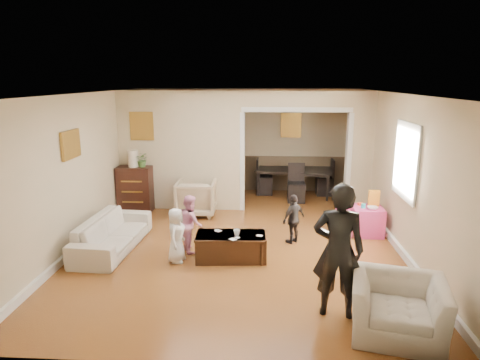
# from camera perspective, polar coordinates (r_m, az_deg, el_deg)

# --- Properties ---
(floor) EXTENTS (7.00, 7.00, 0.00)m
(floor) POSITION_cam_1_polar(r_m,az_deg,el_deg) (7.74, -0.09, -7.93)
(floor) COLOR #A9652B
(floor) RESTS_ON ground
(partition_left) EXTENTS (2.75, 0.18, 2.60)m
(partition_left) POSITION_cam_1_polar(r_m,az_deg,el_deg) (9.29, -7.94, 3.93)
(partition_left) COLOR #C0B38C
(partition_left) RESTS_ON ground
(partition_right) EXTENTS (0.55, 0.18, 2.60)m
(partition_right) POSITION_cam_1_polar(r_m,az_deg,el_deg) (9.35, 15.95, 3.59)
(partition_right) COLOR #C0B38C
(partition_right) RESTS_ON ground
(partition_header) EXTENTS (2.22, 0.18, 0.35)m
(partition_header) POSITION_cam_1_polar(r_m,az_deg,el_deg) (9.02, 7.72, 10.84)
(partition_header) COLOR #C0B38C
(partition_header) RESTS_ON partition_right
(window_pane) EXTENTS (0.03, 0.95, 1.10)m
(window_pane) POSITION_cam_1_polar(r_m,az_deg,el_deg) (7.28, 21.70, 2.43)
(window_pane) COLOR white
(window_pane) RESTS_ON ground
(framed_art_partition) EXTENTS (0.45, 0.03, 0.55)m
(framed_art_partition) POSITION_cam_1_polar(r_m,az_deg,el_deg) (9.32, -13.19, 7.15)
(framed_art_partition) COLOR brown
(framed_art_partition) RESTS_ON partition_left
(framed_art_sofa_wall) EXTENTS (0.03, 0.55, 0.40)m
(framed_art_sofa_wall) POSITION_cam_1_polar(r_m,az_deg,el_deg) (7.37, -22.00, 4.50)
(framed_art_sofa_wall) COLOR brown
(framed_art_alcove) EXTENTS (0.45, 0.03, 0.55)m
(framed_art_alcove) POSITION_cam_1_polar(r_m,az_deg,el_deg) (10.71, 6.94, 7.39)
(framed_art_alcove) COLOR brown
(sofa) EXTENTS (0.86, 1.96, 0.56)m
(sofa) POSITION_cam_1_polar(r_m,az_deg,el_deg) (7.53, -16.91, -6.91)
(sofa) COLOR beige
(sofa) RESTS_ON ground
(armchair_back) EXTENTS (0.82, 0.84, 0.75)m
(armchair_back) POSITION_cam_1_polar(r_m,az_deg,el_deg) (8.99, -5.95, -2.38)
(armchair_back) COLOR tan
(armchair_back) RESTS_ON ground
(armchair_front) EXTENTS (1.19, 1.09, 0.66)m
(armchair_front) POSITION_cam_1_polar(r_m,az_deg,el_deg) (5.25, 20.65, -15.92)
(armchair_front) COLOR beige
(armchair_front) RESTS_ON ground
(dresser) EXTENTS (0.73, 0.41, 1.00)m
(dresser) POSITION_cam_1_polar(r_m,az_deg,el_deg) (9.41, -14.06, -1.22)
(dresser) COLOR black
(dresser) RESTS_ON ground
(table_lamp) EXTENTS (0.22, 0.22, 0.36)m
(table_lamp) POSITION_cam_1_polar(r_m,az_deg,el_deg) (9.27, -14.30, 2.84)
(table_lamp) COLOR beige
(table_lamp) RESTS_ON dresser
(potted_plant) EXTENTS (0.29, 0.25, 0.32)m
(potted_plant) POSITION_cam_1_polar(r_m,az_deg,el_deg) (9.21, -13.11, 2.71)
(potted_plant) COLOR #497233
(potted_plant) RESTS_ON dresser
(coffee_table) EXTENTS (1.15, 0.64, 0.42)m
(coffee_table) POSITION_cam_1_polar(r_m,az_deg,el_deg) (6.85, -1.25, -9.02)
(coffee_table) COLOR #361F11
(coffee_table) RESTS_ON ground
(coffee_cup) EXTENTS (0.11, 0.11, 0.10)m
(coffee_cup) POSITION_cam_1_polar(r_m,az_deg,el_deg) (6.70, -0.43, -7.17)
(coffee_cup) COLOR silver
(coffee_cup) RESTS_ON coffee_table
(play_table) EXTENTS (0.56, 0.56, 0.53)m
(play_table) POSITION_cam_1_polar(r_m,az_deg,el_deg) (8.20, 16.87, -5.32)
(play_table) COLOR #D53881
(play_table) RESTS_ON ground
(cereal_box) EXTENTS (0.20, 0.07, 0.30)m
(cereal_box) POSITION_cam_1_polar(r_m,az_deg,el_deg) (8.20, 17.73, -2.36)
(cereal_box) COLOR yellow
(cereal_box) RESTS_ON play_table
(cyan_cup) EXTENTS (0.08, 0.08, 0.08)m
(cyan_cup) POSITION_cam_1_polar(r_m,az_deg,el_deg) (8.04, 16.41, -3.40)
(cyan_cup) COLOR #22ADAC
(cyan_cup) RESTS_ON play_table
(toy_block) EXTENTS (0.10, 0.08, 0.05)m
(toy_block) POSITION_cam_1_polar(r_m,az_deg,el_deg) (8.20, 16.00, -3.15)
(toy_block) COLOR red
(toy_block) RESTS_ON play_table
(play_bowl) EXTENTS (0.20, 0.20, 0.05)m
(play_bowl) POSITION_cam_1_polar(r_m,az_deg,el_deg) (8.02, 17.56, -3.65)
(play_bowl) COLOR silver
(play_bowl) RESTS_ON play_table
(dining_table) EXTENTS (2.03, 1.38, 0.65)m
(dining_table) POSITION_cam_1_polar(r_m,az_deg,el_deg) (10.61, 7.40, -0.21)
(dining_table) COLOR black
(dining_table) RESTS_ON ground
(adult_person) EXTENTS (0.67, 0.49, 1.68)m
(adult_person) POSITION_cam_1_polar(r_m,az_deg,el_deg) (5.22, 13.20, -9.32)
(adult_person) COLOR black
(adult_person) RESTS_ON ground
(child_kneel_a) EXTENTS (0.32, 0.46, 0.88)m
(child_kneel_a) POSITION_cam_1_polar(r_m,az_deg,el_deg) (6.74, -8.64, -7.42)
(child_kneel_a) COLOR white
(child_kneel_a) RESTS_ON ground
(child_kneel_b) EXTENTS (0.53, 0.58, 0.97)m
(child_kneel_b) POSITION_cam_1_polar(r_m,az_deg,el_deg) (7.11, -6.73, -5.85)
(child_kneel_b) COLOR #F99BBD
(child_kneel_b) RESTS_ON ground
(child_toddler) EXTENTS (0.52, 0.52, 0.88)m
(child_toddler) POSITION_cam_1_polar(r_m,az_deg,el_deg) (7.47, 7.30, -5.26)
(child_toddler) COLOR black
(child_toddler) RESTS_ON ground
(craft_papers) EXTENTS (0.80, 0.50, 0.00)m
(craft_papers) POSITION_cam_1_polar(r_m,az_deg,el_deg) (6.74, -0.90, -7.48)
(craft_papers) COLOR white
(craft_papers) RESTS_ON coffee_table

